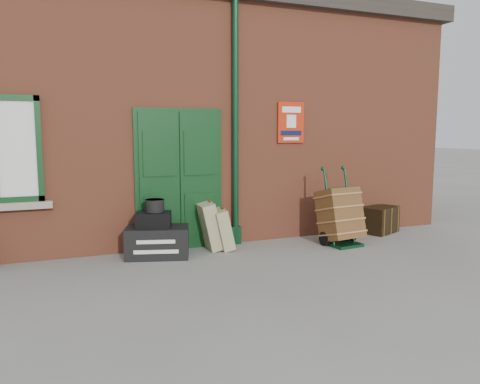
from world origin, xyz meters
TOP-DOWN VIEW (x-y plane):
  - ground at (0.00, 0.00)m, footprint 80.00×80.00m
  - station_building at (-0.00, 3.49)m, footprint 10.30×4.30m
  - houdini_trunk at (-0.76, 1.07)m, footprint 1.04×0.75m
  - strongbox at (-0.81, 1.07)m, footprint 0.60×0.50m
  - hatbox at (-0.78, 1.10)m, footprint 0.35×0.35m
  - suitcase_back at (0.13, 1.25)m, footprint 0.39×0.55m
  - suitcase_front at (0.31, 1.16)m, footprint 0.34×0.49m
  - porter_trolley at (2.27, 0.74)m, footprint 0.69×0.73m
  - dark_trunk at (3.51, 1.25)m, footprint 0.81×0.68m

SIDE VIEW (x-z plane):
  - ground at x=0.00m, z-range 0.00..0.00m
  - houdini_trunk at x=-0.76m, z-range 0.00..0.47m
  - dark_trunk at x=3.51m, z-range 0.00..0.50m
  - suitcase_front at x=0.31m, z-range 0.00..0.67m
  - suitcase_back at x=0.13m, z-range 0.00..0.78m
  - porter_trolley at x=2.27m, z-range -0.14..1.13m
  - strongbox at x=-0.81m, z-range 0.47..0.70m
  - hatbox at x=-0.78m, z-range 0.70..0.88m
  - station_building at x=0.00m, z-range -0.02..4.34m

